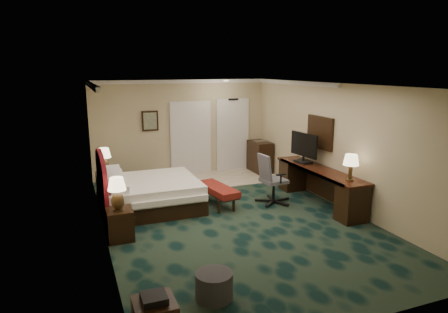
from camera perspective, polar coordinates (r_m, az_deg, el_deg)
name	(u,v)px	position (r m, az deg, el deg)	size (l,w,h in m)	color
floor	(232,218)	(8.29, 1.12, -8.78)	(5.00, 7.50, 0.00)	black
ceiling	(232,85)	(7.73, 1.20, 10.20)	(5.00, 7.50, 0.00)	silver
wall_back	(182,128)	(11.41, -6.06, 4.07)	(5.00, 0.00, 2.70)	beige
wall_front	(359,219)	(4.79, 18.71, -8.48)	(5.00, 0.00, 2.70)	beige
wall_left	(101,165)	(7.35, -17.18, -1.13)	(0.00, 7.50, 2.70)	beige
wall_right	(337,145)	(9.14, 15.82, 1.56)	(0.00, 7.50, 2.70)	beige
crown_molding	(232,87)	(7.73, 1.20, 9.83)	(5.00, 7.50, 0.10)	silver
tile_patch	(222,178)	(11.17, -0.28, -3.10)	(3.20, 1.70, 0.01)	beige
headboard	(102,185)	(8.48, -17.03, -3.88)	(0.12, 2.00, 1.40)	#510B0E
entry_door	(233,135)	(11.92, 1.22, 3.04)	(1.02, 0.06, 2.18)	silver
closet_doors	(191,138)	(11.48, -4.77, 2.64)	(1.20, 0.06, 2.10)	beige
wall_art	(150,121)	(11.13, -10.52, 5.02)	(0.45, 0.06, 0.55)	#4C5D55
wall_mirror	(320,132)	(9.56, 13.54, 3.37)	(0.05, 0.95, 0.75)	white
bed	(152,194)	(8.91, -10.30, -5.29)	(2.00, 1.85, 0.63)	white
nightstand_near	(120,224)	(7.48, -14.64, -9.34)	(0.45, 0.51, 0.56)	black
nightstand_far	(107,185)	(9.87, -16.36, -3.97)	(0.47, 0.54, 0.59)	black
lamp_near	(117,194)	(7.24, -15.00, -5.22)	(0.32, 0.32, 0.60)	black
lamp_far	(104,161)	(9.74, -16.73, -0.58)	(0.32, 0.32, 0.60)	black
bed_bench	(218,195)	(9.01, -0.93, -5.57)	(0.44, 1.27, 0.43)	maroon
ottoman	(214,285)	(5.59, -1.43, -17.94)	(0.51, 0.51, 0.36)	#303035
desk	(319,186)	(9.27, 13.39, -4.17)	(0.60, 2.80, 0.81)	black
tv	(304,148)	(9.62, 11.33, 1.21)	(0.08, 0.92, 0.72)	black
desk_lamp	(351,167)	(8.34, 17.64, -1.49)	(0.31, 0.31, 0.55)	black
desk_chair	(274,178)	(9.08, 7.14, -3.13)	(0.67, 0.63, 1.16)	#585858
minibar	(260,157)	(11.84, 5.14, -0.02)	(0.48, 0.86, 0.90)	black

